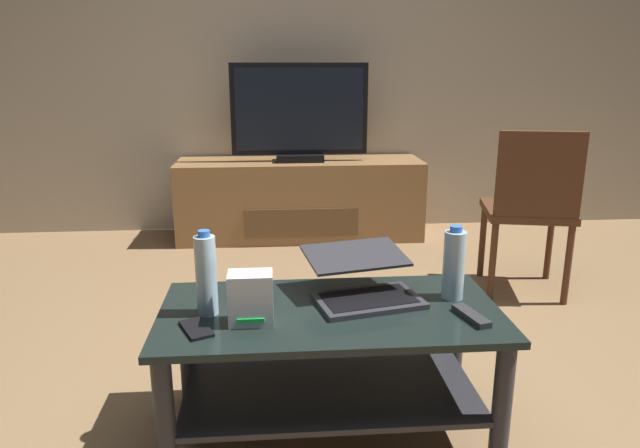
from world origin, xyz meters
The scene contains 12 objects.
ground_plane centered at (0.00, 0.00, 0.00)m, with size 7.68×7.68×0.00m, color olive.
back_wall centered at (0.00, 2.44, 1.40)m, with size 6.40×0.12×2.80m, color #B2A38C.
coffee_table centered at (-0.01, -0.21, 0.31)m, with size 1.11×0.56×0.45m.
media_cabinet centered at (0.00, 2.12, 0.28)m, with size 1.73×0.48×0.56m.
television centered at (0.00, 2.10, 0.88)m, with size 0.94×0.20×0.67m.
dining_chair centered at (1.16, 0.92, 0.51)m, with size 0.52×0.52×0.91m.
laptop centered at (0.11, -0.12, 0.51)m, with size 0.41×0.42×0.15m.
router_box centered at (-0.27, -0.29, 0.54)m, with size 0.14×0.10×0.16m.
water_bottle_near centered at (-0.41, -0.21, 0.59)m, with size 0.07×0.07×0.28m.
water_bottle_far centered at (0.41, -0.15, 0.57)m, with size 0.07×0.07×0.26m.
cell_phone centered at (-0.43, -0.33, 0.46)m, with size 0.07×0.14×0.01m, color black.
tv_remote centered at (0.42, -0.32, 0.46)m, with size 0.04×0.16×0.02m, color #2D2D30.
Camera 1 is at (-0.19, -1.95, 1.23)m, focal length 32.64 mm.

